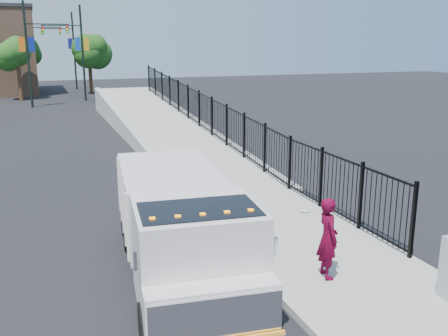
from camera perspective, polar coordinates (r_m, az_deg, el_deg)
name	(u,v)px	position (r m, az deg, el deg)	size (l,w,h in m)	color
ground	(236,251)	(12.43, 1.41, -9.50)	(120.00, 120.00, 0.00)	black
sidewalk	(350,271)	(11.66, 14.21, -11.32)	(3.55, 12.00, 0.12)	#9E998E
curb	(272,284)	(10.75, 5.51, -13.10)	(0.30, 12.00, 0.16)	#ADAAA3
ramp	(164,135)	(27.76, -6.90, 3.76)	(3.95, 24.00, 1.70)	#9E998E
iron_fence	(212,129)	(24.21, -1.40, 4.49)	(0.10, 28.00, 1.80)	black
truck	(180,224)	(10.47, -5.00, -6.45)	(2.88, 7.01, 2.33)	black
worker	(328,238)	(10.81, 11.78, -7.83)	(0.64, 0.42, 1.76)	#4D031B
debris	(304,210)	(15.00, 9.17, -4.79)	(0.32, 0.32, 0.08)	silver
light_pole_0	(32,50)	(41.75, -21.14, 12.45)	(3.77, 0.22, 8.00)	black
light_pole_1	(79,49)	(45.26, -16.26, 12.89)	(3.78, 0.22, 8.00)	black
light_pole_2	(31,49)	(51.55, -21.20, 12.61)	(3.77, 0.22, 8.00)	black
light_pole_3	(71,48)	(56.53, -17.09, 13.00)	(3.77, 0.22, 8.00)	black
tree_0	(17,54)	(47.13, -22.56, 11.90)	(2.56, 2.56, 5.28)	#382314
tree_1	(89,53)	(51.19, -15.17, 12.59)	(2.74, 2.74, 5.37)	#382314
tree_2	(27,52)	(58.14, -21.64, 12.24)	(2.67, 2.67, 5.34)	#382314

